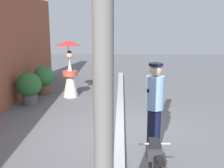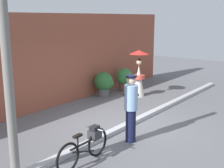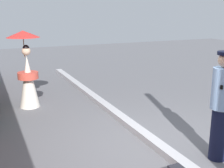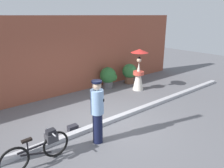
# 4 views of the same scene
# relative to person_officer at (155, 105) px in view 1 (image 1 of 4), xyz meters

# --- Properties ---
(ground_plane) EXTENTS (30.00, 30.00, 0.00)m
(ground_plane) POSITION_rel_person_officer_xyz_m (0.62, 0.66, -0.93)
(ground_plane) COLOR slate
(sidewalk_curb) EXTENTS (14.00, 0.20, 0.12)m
(sidewalk_curb) POSITION_rel_person_officer_xyz_m (0.62, 0.66, -0.87)
(sidewalk_curb) COLOR #B2B2B7
(sidewalk_curb) RESTS_ON ground_plane
(person_officer) EXTENTS (0.34, 0.34, 1.73)m
(person_officer) POSITION_rel_person_officer_xyz_m (0.00, 0.00, 0.00)
(person_officer) COLOR #141938
(person_officer) RESTS_ON ground_plane
(person_with_parasol) EXTENTS (0.78, 0.78, 1.86)m
(person_with_parasol) POSITION_rel_person_officer_xyz_m (3.89, 2.33, -0.01)
(person_with_parasol) COLOR silver
(person_with_parasol) RESTS_ON ground_plane
(potted_plant_by_door) EXTENTS (0.73, 0.71, 0.98)m
(potted_plant_by_door) POSITION_rel_person_officer_xyz_m (4.27, 3.28, -0.38)
(potted_plant_by_door) COLOR brown
(potted_plant_by_door) RESTS_ON ground_plane
(potted_plant_small) EXTENTS (0.77, 0.76, 0.98)m
(potted_plant_small) POSITION_rel_person_officer_xyz_m (3.01, 3.39, -0.39)
(potted_plant_small) COLOR #59595B
(potted_plant_small) RESTS_ON ground_plane
(backpack_on_pavement) EXTENTS (0.29, 0.19, 0.18)m
(backpack_on_pavement) POSITION_rel_person_officer_xyz_m (-0.25, 0.92, -0.84)
(backpack_on_pavement) COLOR #26262D
(backpack_on_pavement) RESTS_ON ground_plane
(utility_pole) EXTENTS (0.18, 0.18, 4.80)m
(utility_pole) POSITION_rel_person_officer_xyz_m (-2.86, 0.79, 1.47)
(utility_pole) COLOR slate
(utility_pole) RESTS_ON ground_plane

